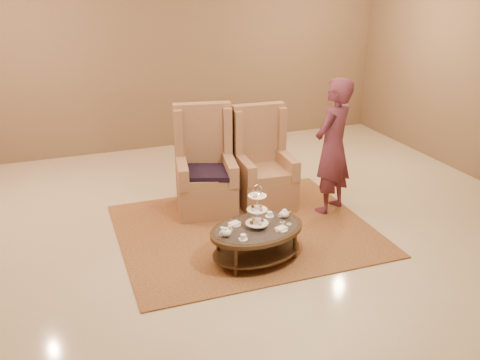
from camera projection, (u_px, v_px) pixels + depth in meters
name	position (u px, v px, depth m)	size (l,w,h in m)	color
ground	(255.00, 244.00, 6.38)	(8.00, 8.00, 0.00)	beige
ceiling	(255.00, 244.00, 6.38)	(8.00, 8.00, 0.02)	silver
wall_back	(169.00, 48.00, 9.19)	(8.00, 0.04, 3.50)	brown
rug	(245.00, 230.00, 6.69)	(3.10, 2.60, 0.02)	olive
tea_table	(257.00, 233.00, 5.90)	(1.21, 0.93, 0.92)	black
armchair_left	(205.00, 175.00, 7.14)	(0.89, 0.91, 1.41)	#A1714C
armchair_right	(262.00, 171.00, 7.34)	(0.77, 0.79, 1.35)	#A1714C
person	(333.00, 147.00, 6.91)	(0.78, 0.70, 1.80)	#5B2734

